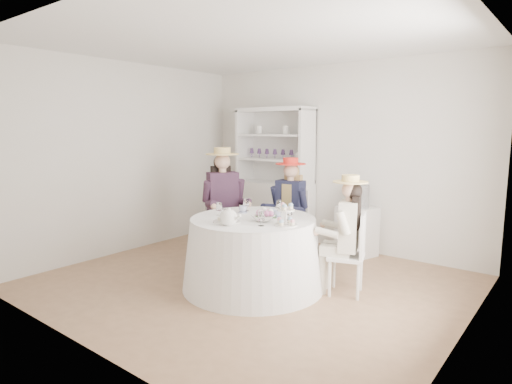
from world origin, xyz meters
The scene contains 23 objects.
ground centered at (0.00, 0.00, 0.00)m, with size 4.50×4.50×0.00m, color #856142.
ceiling centered at (0.00, 0.00, 2.70)m, with size 4.50×4.50×0.00m, color white.
wall_back centered at (0.00, 2.00, 1.35)m, with size 4.50×4.50×0.00m, color silver.
wall_front centered at (0.00, -2.00, 1.35)m, with size 4.50×4.50×0.00m, color silver.
wall_left centered at (-2.25, 0.00, 1.35)m, with size 4.50×4.50×0.00m, color silver.
wall_right centered at (2.25, 0.00, 1.35)m, with size 4.50×4.50×0.00m, color silver.
tea_table centered at (0.11, -0.09, 0.39)m, with size 1.58×1.58×0.79m.
hutch centered at (-0.91, 1.77, 0.74)m, with size 1.39×0.85×2.09m.
side_table centered at (0.50, 1.75, 0.34)m, with size 0.44×0.44×0.69m, color silver.
hatbox centered at (0.50, 1.75, 0.84)m, with size 0.31×0.31×0.31m, color black.
guest_left centered at (-0.78, 0.40, 0.86)m, with size 0.65×0.60×1.53m.
guest_mid centered at (-0.08, 0.91, 0.79)m, with size 0.51×0.53×1.39m.
guest_right centered at (1.02, 0.36, 0.73)m, with size 0.53×0.49×1.29m.
spare_chair centered at (-0.30, 1.23, 0.51)m, with size 0.49×0.49×0.95m.
teacup_a centered at (-0.16, 0.06, 0.83)m, with size 0.09×0.09×0.07m, color white.
teacup_b centered at (0.19, 0.16, 0.83)m, with size 0.07×0.07×0.07m, color white.
teacup_c centered at (0.30, 0.10, 0.83)m, with size 0.08×0.08×0.06m, color white.
flower_bowl centered at (0.31, -0.17, 0.82)m, with size 0.22×0.22×0.06m, color white.
flower_arrangement centered at (0.31, -0.12, 0.88)m, with size 0.17×0.17×0.06m.
table_teapot centered at (0.15, -0.53, 0.87)m, with size 0.25×0.18×0.19m.
sandwich_plate centered at (0.03, -0.44, 0.81)m, with size 0.28×0.28×0.06m.
cupcake_stand centered at (0.61, -0.18, 0.88)m, with size 0.24×0.24×0.22m.
stemware_set centered at (0.11, -0.09, 0.87)m, with size 0.84×0.88×0.15m.
Camera 1 is at (2.99, -3.72, 1.78)m, focal length 30.00 mm.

